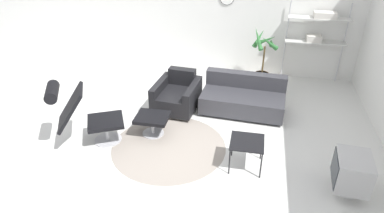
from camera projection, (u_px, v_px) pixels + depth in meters
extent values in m
plane|color=silver|center=(186.00, 143.00, 5.57)|extent=(12.00, 12.00, 0.00)
cube|color=silver|center=(215.00, 10.00, 7.45)|extent=(12.00, 0.06, 2.80)
cylinder|color=gray|center=(169.00, 146.00, 5.47)|extent=(1.83, 1.83, 0.01)
cylinder|color=#BCBCC1|center=(108.00, 140.00, 5.62)|extent=(0.59, 0.59, 0.02)
cylinder|color=#BCBCC1|center=(107.00, 131.00, 5.54)|extent=(0.06, 0.06, 0.30)
cube|color=black|center=(106.00, 121.00, 5.45)|extent=(0.73, 0.71, 0.06)
cube|color=black|center=(70.00, 108.00, 5.18)|extent=(0.64, 0.67, 0.62)
cylinder|color=black|center=(52.00, 92.00, 4.99)|extent=(0.37, 0.50, 0.18)
cylinder|color=#BCBCC1|center=(153.00, 133.00, 5.79)|extent=(0.36, 0.36, 0.02)
cylinder|color=#BCBCC1|center=(153.00, 126.00, 5.72)|extent=(0.05, 0.05, 0.27)
cube|color=black|center=(152.00, 118.00, 5.64)|extent=(0.54, 0.46, 0.06)
cube|color=silver|center=(177.00, 107.00, 6.51)|extent=(0.69, 0.78, 0.06)
cube|color=black|center=(177.00, 99.00, 6.42)|extent=(0.60, 0.93, 0.31)
cube|color=black|center=(182.00, 76.00, 6.56)|extent=(0.53, 0.23, 0.31)
cube|color=black|center=(193.00, 97.00, 6.30)|extent=(0.20, 0.90, 0.48)
cube|color=black|center=(161.00, 93.00, 6.46)|extent=(0.20, 0.90, 0.48)
cube|color=black|center=(242.00, 110.00, 6.43)|extent=(1.40, 0.78, 0.05)
cube|color=#333338|center=(243.00, 101.00, 6.34)|extent=(1.56, 0.92, 0.33)
cube|color=#333338|center=(246.00, 80.00, 6.44)|extent=(1.52, 0.30, 0.28)
cube|color=black|center=(247.00, 142.00, 4.84)|extent=(0.48, 0.48, 0.02)
cylinder|color=black|center=(229.00, 162.00, 4.80)|extent=(0.02, 0.02, 0.42)
cylinder|color=black|center=(261.00, 166.00, 4.73)|extent=(0.02, 0.02, 0.42)
cylinder|color=black|center=(232.00, 144.00, 5.18)|extent=(0.02, 0.02, 0.42)
cylinder|color=black|center=(262.00, 147.00, 5.10)|extent=(0.02, 0.02, 0.42)
cylinder|color=#B7B7B7|center=(347.00, 187.00, 4.57)|extent=(0.32, 0.32, 0.13)
cube|color=#B7B7B7|center=(352.00, 171.00, 4.43)|extent=(0.47, 0.58, 0.43)
cube|color=#282D33|center=(335.00, 168.00, 4.48)|extent=(0.05, 0.49, 0.37)
cylinder|color=brown|center=(261.00, 78.00, 7.46)|extent=(0.31, 0.31, 0.23)
cylinder|color=#382819|center=(262.00, 74.00, 7.41)|extent=(0.29, 0.29, 0.02)
cylinder|color=brown|center=(263.00, 60.00, 7.25)|extent=(0.04, 0.04, 0.61)
cone|color=#2D6B33|center=(271.00, 42.00, 7.01)|extent=(0.14, 0.31, 0.28)
cone|color=#2D6B33|center=(267.00, 40.00, 7.20)|extent=(0.39, 0.15, 0.26)
cone|color=#2D6B33|center=(259.00, 38.00, 7.12)|extent=(0.28, 0.38, 0.36)
cone|color=#2D6B33|center=(258.00, 39.00, 6.97)|extent=(0.27, 0.41, 0.43)
cone|color=#2D6B33|center=(269.00, 43.00, 6.89)|extent=(0.41, 0.27, 0.34)
cylinder|color=#BCBCC1|center=(286.00, 41.00, 7.37)|extent=(0.03, 0.03, 1.71)
cylinder|color=#BCBCC1|center=(343.00, 44.00, 7.17)|extent=(0.03, 0.03, 1.71)
cube|color=silver|center=(315.00, 42.00, 7.14)|extent=(1.24, 0.28, 0.02)
cube|color=silver|center=(320.00, 18.00, 6.89)|extent=(1.24, 0.28, 0.02)
cube|color=beige|center=(314.00, 38.00, 7.10)|extent=(0.29, 0.24, 0.13)
cube|color=silver|center=(325.00, 15.00, 6.83)|extent=(0.43, 0.24, 0.12)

